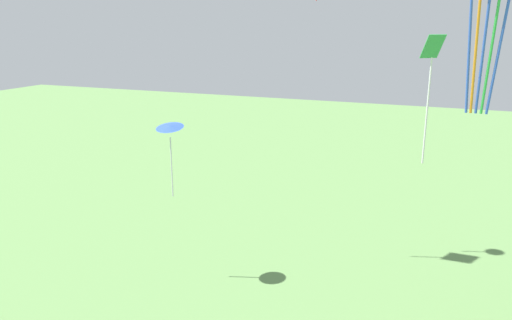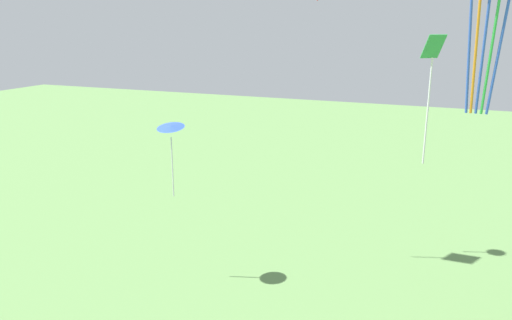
{
  "view_description": "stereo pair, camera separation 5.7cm",
  "coord_description": "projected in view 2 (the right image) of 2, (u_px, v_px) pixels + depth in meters",
  "views": [
    {
      "loc": [
        4.5,
        -4.19,
        9.88
      ],
      "look_at": [
        0.0,
        7.02,
        6.56
      ],
      "focal_mm": 35.0,
      "sensor_mm": 36.0,
      "label": 1
    },
    {
      "loc": [
        4.56,
        -4.17,
        9.88
      ],
      "look_at": [
        0.0,
        7.02,
        6.56
      ],
      "focal_mm": 35.0,
      "sensor_mm": 36.0,
      "label": 2
    }
  ],
  "objects": [
    {
      "name": "kite_blue_delta",
      "position": [
        171.0,
        129.0,
        18.69
      ],
      "size": [
        1.08,
        1.07,
        2.91
      ],
      "color": "blue"
    },
    {
      "name": "kite_green_diamond",
      "position": [
        431.0,
        79.0,
        13.53
      ],
      "size": [
        0.65,
        0.62,
        3.56
      ],
      "color": "green"
    }
  ]
}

